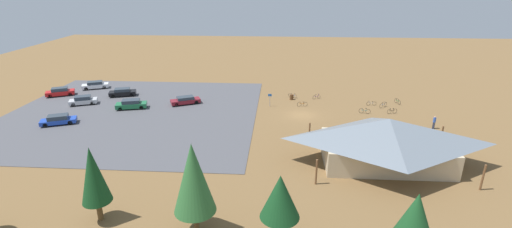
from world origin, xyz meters
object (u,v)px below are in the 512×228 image
(pine_midwest, at_px, (93,175))
(bicycle_white_lone_east, at_px, (371,103))
(bicycle_blue_lone_west, at_px, (293,96))
(bicycle_purple_yard_center, at_px, (317,97))
(bicycle_orange_back_row, at_px, (302,104))
(car_maroon_mid_lot, at_px, (185,100))
(car_black_far_end, at_px, (123,92))
(visitor_at_bikes, at_px, (434,122))
(bicycle_teal_near_porch, at_px, (365,111))
(car_white_back_corner, at_px, (95,85))
(bike_pavilion, at_px, (387,139))
(pine_west, at_px, (193,178))
(bicycle_silver_mid_cluster, at_px, (383,105))
(car_blue_near_entry, at_px, (58,120))
(lot_sign, at_px, (270,98))
(trash_bin, at_px, (292,97))
(car_red_by_curb, at_px, (60,92))
(car_green_second_row, at_px, (131,104))
(bicycle_green_near_sign, at_px, (398,102))
(car_silver_front_row, at_px, (83,100))
(bicycle_black_trailside, at_px, (392,111))
(pine_far_west, at_px, (415,218))
(pine_center, at_px, (280,197))

(pine_midwest, xyz_separation_m, bicycle_white_lone_east, (-30.12, -32.01, -3.99))
(bicycle_blue_lone_west, bearing_deg, bicycle_purple_yard_center, 175.31)
(bicycle_orange_back_row, bearing_deg, car_maroon_mid_lot, 0.70)
(pine_midwest, bearing_deg, car_black_far_end, -70.01)
(visitor_at_bikes, bearing_deg, bicycle_teal_near_porch, -33.80)
(bicycle_teal_near_porch, relative_size, car_white_back_corner, 0.34)
(bicycle_white_lone_east, bearing_deg, bike_pavilion, 81.00)
(bicycle_blue_lone_west, bearing_deg, bike_pavilion, 112.09)
(bicycle_purple_yard_center, distance_m, car_maroon_mid_lot, 22.28)
(bicycle_purple_yard_center, bearing_deg, bike_pavilion, 103.15)
(pine_west, relative_size, car_white_back_corner, 1.60)
(bicycle_silver_mid_cluster, relative_size, car_blue_near_entry, 0.30)
(car_maroon_mid_lot, bearing_deg, lot_sign, 179.57)
(lot_sign, height_order, visitor_at_bikes, lot_sign)
(bicycle_white_lone_east, bearing_deg, trash_bin, -9.83)
(bike_pavilion, xyz_separation_m, car_red_by_curb, (50.39, -21.70, -2.29))
(lot_sign, xyz_separation_m, car_green_second_row, (21.90, 2.65, -0.63))
(pine_west, relative_size, bicycle_green_near_sign, 4.87)
(car_blue_near_entry, bearing_deg, car_maroon_mid_lot, -147.85)
(bicycle_silver_mid_cluster, xyz_separation_m, bicycle_green_near_sign, (-2.84, -2.04, -0.02))
(pine_west, relative_size, car_silver_front_row, 1.73)
(bike_pavilion, height_order, bicycle_purple_yard_center, bike_pavilion)
(bike_pavilion, relative_size, pine_west, 2.08)
(trash_bin, bearing_deg, bicycle_black_trailside, 158.76)
(car_blue_near_entry, distance_m, visitor_at_bikes, 52.52)
(bicycle_teal_near_porch, bearing_deg, pine_far_west, 82.92)
(pine_west, distance_m, car_blue_near_entry, 32.99)
(bicycle_purple_yard_center, distance_m, visitor_at_bikes, 19.37)
(bicycle_silver_mid_cluster, xyz_separation_m, car_silver_front_row, (48.81, 1.85, 0.36))
(pine_center, xyz_separation_m, visitor_at_bikes, (-21.14, -24.64, -3.29))
(lot_sign, relative_size, car_green_second_row, 0.44)
(pine_far_west, relative_size, car_blue_near_entry, 1.31)
(car_white_back_corner, relative_size, car_silver_front_row, 1.08)
(car_white_back_corner, bearing_deg, pine_midwest, 116.89)
(car_blue_near_entry, relative_size, car_red_by_curb, 1.02)
(pine_center, xyz_separation_m, bicycle_blue_lone_west, (-2.12, -37.34, -3.91))
(pine_midwest, relative_size, bicycle_orange_back_row, 4.12)
(bicycle_black_trailside, xyz_separation_m, car_silver_front_row, (49.40, -0.96, 0.37))
(bicycle_blue_lone_west, relative_size, car_green_second_row, 0.29)
(bicycle_silver_mid_cluster, bearing_deg, lot_sign, 2.10)
(bicycle_orange_back_row, relative_size, car_red_by_curb, 0.34)
(bicycle_silver_mid_cluster, bearing_deg, bicycle_black_trailside, 101.98)
(car_silver_front_row, bearing_deg, car_green_second_row, 170.39)
(bicycle_white_lone_east, bearing_deg, car_red_by_curb, -1.68)
(bike_pavilion, relative_size, car_green_second_row, 3.29)
(bicycle_teal_near_porch, xyz_separation_m, visitor_at_bikes, (-8.19, 5.48, 0.58))
(pine_midwest, height_order, car_blue_near_entry, pine_midwest)
(bicycle_silver_mid_cluster, bearing_deg, pine_center, 63.48)
(bicycle_silver_mid_cluster, bearing_deg, bicycle_white_lone_east, -27.03)
(bicycle_orange_back_row, bearing_deg, car_green_second_row, 6.28)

